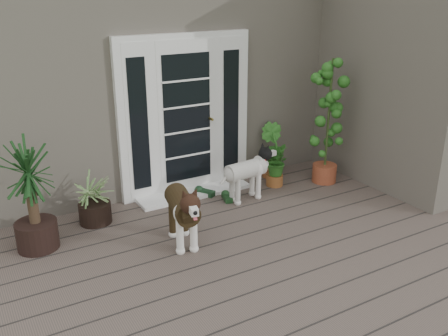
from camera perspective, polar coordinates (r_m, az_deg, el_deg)
deck at (r=5.43m, az=8.23°, el=-10.54°), size 6.20×4.60×0.12m
house_main at (r=8.48m, az=-9.50°, el=11.57°), size 7.40×4.00×3.10m
house_wing at (r=7.62m, az=21.20°, el=9.45°), size 1.60×2.40×3.10m
door_unit at (r=6.63m, az=-4.47°, el=6.11°), size 1.90×0.14×2.15m
door_step at (r=6.80m, az=-3.49°, el=-2.85°), size 1.60×0.40×0.05m
brindle_dog at (r=5.41m, az=-4.87°, el=-5.51°), size 0.53×0.91×0.71m
white_dog at (r=6.51m, az=2.53°, el=-1.17°), size 0.78×0.40×0.63m
spider_plant at (r=6.08m, az=-14.92°, el=-3.22°), size 0.85×0.85×0.69m
yucca at (r=5.60m, az=-21.47°, el=-3.09°), size 1.13×1.13×1.23m
herb_a at (r=7.04m, az=5.95°, el=-0.16°), size 0.53×0.53×0.49m
herb_b at (r=7.33m, az=5.60°, el=1.19°), size 0.52×0.52×0.60m
herb_c at (r=7.80m, az=14.17°, el=1.77°), size 0.53×0.53×0.58m
sapling at (r=7.08m, az=12.03°, el=5.45°), size 0.67×0.67×1.86m
clog_left at (r=6.75m, az=-2.24°, el=-2.78°), size 0.29×0.35×0.10m
clog_right at (r=6.60m, az=0.36°, el=-3.39°), size 0.21×0.31×0.09m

